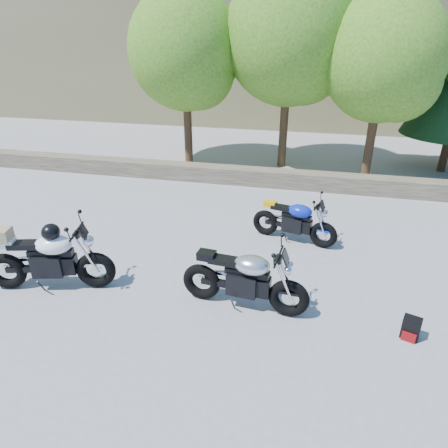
{
  "coord_description": "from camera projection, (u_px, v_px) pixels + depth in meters",
  "views": [
    {
      "loc": [
        1.83,
        -6.23,
        4.36
      ],
      "look_at": [
        0.2,
        1.0,
        0.75
      ],
      "focal_mm": 32.0,
      "sensor_mm": 36.0,
      "label": 1
    }
  ],
  "objects": [
    {
      "name": "silver_bike",
      "position": [
        245.0,
        280.0,
        6.76
      ],
      "size": [
        2.25,
        0.71,
        1.13
      ],
      "rotation": [
        0.0,
        0.0,
        -0.09
      ],
      "color": "black",
      "rests_on": "ground"
    },
    {
      "name": "blue_bike",
      "position": [
        295.0,
        222.0,
        8.96
      ],
      "size": [
        1.95,
        0.76,
        1.0
      ],
      "rotation": [
        0.0,
        0.0,
        -0.26
      ],
      "color": "black",
      "rests_on": "ground"
    },
    {
      "name": "stone_wall",
      "position": [
        250.0,
        176.0,
        12.45
      ],
      "size": [
        22.0,
        0.55,
        0.5
      ],
      "primitive_type": "cube",
      "color": "#433C2D",
      "rests_on": "ground"
    },
    {
      "name": "ground",
      "position": [
        203.0,
        280.0,
        7.73
      ],
      "size": [
        90.0,
        90.0,
        0.0
      ],
      "primitive_type": "plane",
      "color": "gray",
      "rests_on": "ground"
    },
    {
      "name": "tree_decid_mid",
      "position": [
        292.0,
        41.0,
        12.39
      ],
      "size": [
        4.08,
        4.08,
        6.24
      ],
      "color": "#382314",
      "rests_on": "ground"
    },
    {
      "name": "white_bike",
      "position": [
        48.0,
        257.0,
        7.24
      ],
      "size": [
        2.34,
        0.89,
        1.31
      ],
      "rotation": [
        0.0,
        0.0,
        0.25
      ],
      "color": "black",
      "rests_on": "ground"
    },
    {
      "name": "tree_decid_right",
      "position": [
        387.0,
        63.0,
        11.55
      ],
      "size": [
        3.54,
        3.54,
        5.41
      ],
      "color": "#382314",
      "rests_on": "ground"
    },
    {
      "name": "backpack",
      "position": [
        411.0,
        328.0,
        6.21
      ],
      "size": [
        0.32,
        0.3,
        0.36
      ],
      "rotation": [
        0.0,
        0.0,
        -0.33
      ],
      "color": "black",
      "rests_on": "ground"
    },
    {
      "name": "tree_decid_left",
      "position": [
        188.0,
        55.0,
        12.87
      ],
      "size": [
        3.67,
        3.67,
        5.62
      ],
      "color": "#382314",
      "rests_on": "ground"
    }
  ]
}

